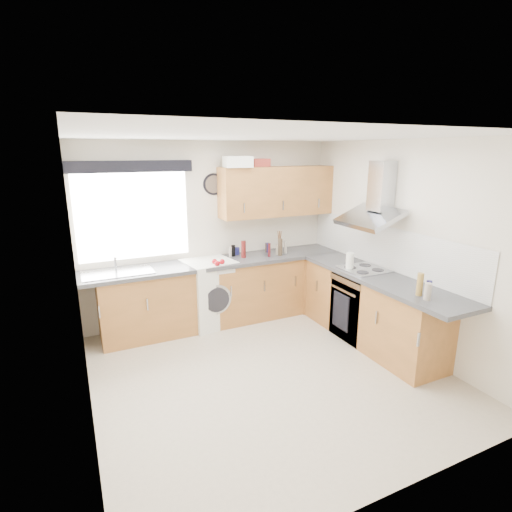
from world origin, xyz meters
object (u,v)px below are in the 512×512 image
oven (361,306)px  upper_cabinets (277,191)px  washing_machine (209,293)px  extractor_hood (375,201)px

oven → upper_cabinets: (-0.55, 1.32, 1.38)m
upper_cabinets → washing_machine: upper_cabinets is taller
extractor_hood → washing_machine: (-1.75, 1.22, -1.31)m
oven → washing_machine: 2.05m
oven → upper_cabinets: 1.99m
oven → washing_machine: (-1.65, 1.22, 0.03)m
upper_cabinets → extractor_hood: bearing=-63.9°
extractor_hood → upper_cabinets: size_ratio=0.46×
washing_machine → oven: bearing=-45.8°
oven → upper_cabinets: bearing=112.5°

